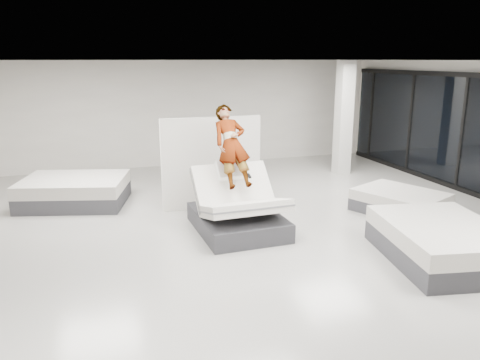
{
  "coord_description": "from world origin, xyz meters",
  "views": [
    {
      "loc": [
        -2.81,
        -7.28,
        3.23
      ],
      "look_at": [
        -0.22,
        0.91,
        1.0
      ],
      "focal_mm": 35.0,
      "sensor_mm": 36.0,
      "label": 1
    }
  ],
  "objects_px": {
    "flat_bed_left_far": "(75,191)",
    "flat_bed_right_near": "(442,242)",
    "person": "(232,162)",
    "flat_bed_right_far": "(400,202)",
    "hero_bed": "(238,211)",
    "remote": "(249,176)",
    "column": "(344,118)",
    "divider_panel": "(212,163)"
  },
  "relations": [
    {
      "from": "flat_bed_left_far",
      "to": "flat_bed_right_near",
      "type": "bearing_deg",
      "value": -41.03
    },
    {
      "from": "flat_bed_right_near",
      "to": "person",
      "type": "bearing_deg",
      "value": 136.74
    },
    {
      "from": "person",
      "to": "flat_bed_right_near",
      "type": "height_order",
      "value": "person"
    },
    {
      "from": "flat_bed_right_near",
      "to": "flat_bed_left_far",
      "type": "relative_size",
      "value": 0.98
    },
    {
      "from": "person",
      "to": "flat_bed_right_near",
      "type": "bearing_deg",
      "value": -45.3
    },
    {
      "from": "person",
      "to": "flat_bed_right_far",
      "type": "distance_m",
      "value": 3.84
    },
    {
      "from": "hero_bed",
      "to": "remote",
      "type": "xyz_separation_m",
      "value": [
        0.22,
        -0.01,
        0.68
      ]
    },
    {
      "from": "flat_bed_right_near",
      "to": "column",
      "type": "relative_size",
      "value": 0.79
    },
    {
      "from": "flat_bed_left_far",
      "to": "column",
      "type": "bearing_deg",
      "value": 6.76
    },
    {
      "from": "divider_panel",
      "to": "flat_bed_left_far",
      "type": "relative_size",
      "value": 0.86
    },
    {
      "from": "flat_bed_right_far",
      "to": "divider_panel",
      "type": "bearing_deg",
      "value": 156.46
    },
    {
      "from": "person",
      "to": "divider_panel",
      "type": "height_order",
      "value": "divider_panel"
    },
    {
      "from": "divider_panel",
      "to": "column",
      "type": "bearing_deg",
      "value": 24.41
    },
    {
      "from": "person",
      "to": "remote",
      "type": "distance_m",
      "value": 0.47
    },
    {
      "from": "hero_bed",
      "to": "divider_panel",
      "type": "distance_m",
      "value": 1.74
    },
    {
      "from": "divider_panel",
      "to": "column",
      "type": "relative_size",
      "value": 0.69
    },
    {
      "from": "remote",
      "to": "flat_bed_left_far",
      "type": "xyz_separation_m",
      "value": [
        -3.26,
        2.78,
        -0.78
      ]
    },
    {
      "from": "divider_panel",
      "to": "flat_bed_right_near",
      "type": "height_order",
      "value": "divider_panel"
    },
    {
      "from": "hero_bed",
      "to": "flat_bed_left_far",
      "type": "height_order",
      "value": "hero_bed"
    },
    {
      "from": "hero_bed",
      "to": "flat_bed_left_far",
      "type": "relative_size",
      "value": 0.8
    },
    {
      "from": "remote",
      "to": "divider_panel",
      "type": "relative_size",
      "value": 0.06
    },
    {
      "from": "divider_panel",
      "to": "column",
      "type": "xyz_separation_m",
      "value": [
        4.38,
        2.01,
        0.59
      ]
    },
    {
      "from": "flat_bed_right_far",
      "to": "flat_bed_right_near",
      "type": "height_order",
      "value": "flat_bed_right_near"
    },
    {
      "from": "hero_bed",
      "to": "flat_bed_right_near",
      "type": "bearing_deg",
      "value": -39.59
    },
    {
      "from": "divider_panel",
      "to": "flat_bed_right_far",
      "type": "height_order",
      "value": "divider_panel"
    },
    {
      "from": "person",
      "to": "divider_panel",
      "type": "bearing_deg",
      "value": 91.6
    },
    {
      "from": "remote",
      "to": "flat_bed_right_near",
      "type": "distance_m",
      "value": 3.54
    },
    {
      "from": "flat_bed_right_far",
      "to": "flat_bed_right_near",
      "type": "bearing_deg",
      "value": -110.6
    },
    {
      "from": "divider_panel",
      "to": "remote",
      "type": "bearing_deg",
      "value": -79.35
    },
    {
      "from": "flat_bed_right_far",
      "to": "flat_bed_left_far",
      "type": "xyz_separation_m",
      "value": [
        -6.7,
        2.77,
        0.07
      ]
    },
    {
      "from": "person",
      "to": "flat_bed_right_far",
      "type": "height_order",
      "value": "person"
    },
    {
      "from": "flat_bed_left_far",
      "to": "remote",
      "type": "bearing_deg",
      "value": -40.43
    },
    {
      "from": "person",
      "to": "column",
      "type": "xyz_separation_m",
      "value": [
        4.29,
        3.31,
        0.3
      ]
    },
    {
      "from": "flat_bed_right_far",
      "to": "column",
      "type": "height_order",
      "value": "column"
    },
    {
      "from": "flat_bed_right_near",
      "to": "column",
      "type": "xyz_separation_m",
      "value": [
        1.49,
        5.95,
        1.29
      ]
    },
    {
      "from": "person",
      "to": "flat_bed_left_far",
      "type": "bearing_deg",
      "value": 139.15
    },
    {
      "from": "person",
      "to": "flat_bed_right_far",
      "type": "relative_size",
      "value": 0.82
    },
    {
      "from": "divider_panel",
      "to": "flat_bed_left_far",
      "type": "distance_m",
      "value": 3.24
    },
    {
      "from": "hero_bed",
      "to": "divider_panel",
      "type": "bearing_deg",
      "value": 93.31
    },
    {
      "from": "divider_panel",
      "to": "flat_bed_right_near",
      "type": "relative_size",
      "value": 0.87
    },
    {
      "from": "remote",
      "to": "column",
      "type": "height_order",
      "value": "column"
    },
    {
      "from": "person",
      "to": "remote",
      "type": "bearing_deg",
      "value": -57.85
    }
  ]
}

